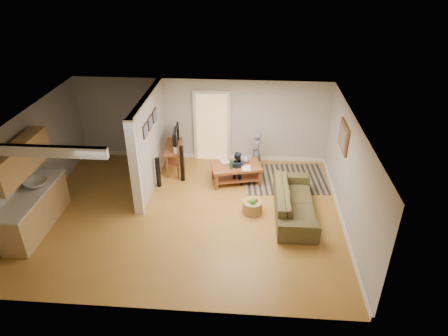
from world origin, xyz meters
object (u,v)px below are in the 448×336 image
(speaker_right, at_px, (182,164))
(toy_basket, at_px, (252,206))
(sofa, at_px, (294,213))
(coffee_table, at_px, (237,169))
(toddler, at_px, (237,183))
(speaker_left, at_px, (158,172))
(tv_console, at_px, (174,148))
(child, at_px, (256,169))

(speaker_right, height_order, toy_basket, speaker_right)
(sofa, xyz_separation_m, speaker_right, (-2.99, 1.38, 0.53))
(coffee_table, distance_m, toddler, 0.42)
(sofa, xyz_separation_m, speaker_left, (-3.60, 1.00, 0.44))
(tv_console, relative_size, toy_basket, 2.53)
(toy_basket, relative_size, toddler, 0.51)
(speaker_left, bearing_deg, speaker_right, 55.74)
(tv_console, bearing_deg, sofa, -36.84)
(tv_console, xyz_separation_m, toddler, (1.85, -0.64, -0.69))
(speaker_left, distance_m, toy_basket, 2.79)
(toy_basket, distance_m, toddler, 1.48)
(sofa, distance_m, coffee_table, 2.10)
(speaker_left, bearing_deg, toy_basket, 1.96)
(toddler, bearing_deg, child, -105.64)
(toddler, bearing_deg, tv_console, -2.66)
(tv_console, bearing_deg, toddler, -24.89)
(coffee_table, distance_m, speaker_right, 1.51)
(child, relative_size, toddler, 1.21)
(coffee_table, xyz_separation_m, tv_console, (-1.85, 0.57, 0.28))
(coffee_table, height_order, toy_basket, coffee_table)
(sofa, bearing_deg, tv_console, 58.90)
(sofa, distance_m, child, 2.40)
(child, bearing_deg, speaker_right, -70.16)
(coffee_table, xyz_separation_m, speaker_left, (-2.11, -0.42, 0.03))
(toy_basket, bearing_deg, tv_console, 138.59)
(toy_basket, xyz_separation_m, child, (0.07, 2.24, -0.18))
(child, xyz_separation_m, toddler, (-0.52, -0.84, 0.00))
(sofa, xyz_separation_m, toddler, (-1.48, 1.36, 0.00))
(coffee_table, xyz_separation_m, toy_basket, (0.46, -1.46, -0.23))
(speaker_left, bearing_deg, coffee_table, 35.28)
(coffee_table, height_order, speaker_right, speaker_right)
(toddler, bearing_deg, speaker_left, 25.88)
(speaker_left, bearing_deg, tv_console, 99.13)
(tv_console, height_order, speaker_right, speaker_right)
(sofa, bearing_deg, child, 23.34)
(speaker_right, height_order, child, speaker_right)
(speaker_right, distance_m, toddler, 1.60)
(sofa, bearing_deg, toy_basket, 91.79)
(speaker_left, bearing_deg, child, 48.35)
(tv_console, height_order, toy_basket, tv_console)
(sofa, relative_size, toy_basket, 4.91)
(toy_basket, bearing_deg, speaker_left, 157.98)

